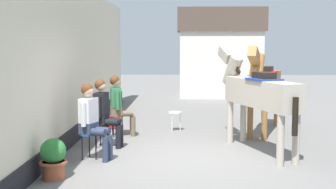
% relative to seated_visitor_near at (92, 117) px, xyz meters
% --- Properties ---
extents(ground_plane, '(40.00, 40.00, 0.00)m').
position_rel_seated_visitor_near_xyz_m(ground_plane, '(1.74, 3.10, -0.78)').
color(ground_plane, slate).
extents(pub_facade_wall, '(0.34, 14.00, 3.40)m').
position_rel_seated_visitor_near_xyz_m(pub_facade_wall, '(-0.81, 1.60, 0.76)').
color(pub_facade_wall, beige).
rests_on(pub_facade_wall, ground_plane).
extents(distant_cottage, '(3.40, 2.60, 3.50)m').
position_rel_seated_visitor_near_xyz_m(distant_cottage, '(3.14, 10.30, 1.02)').
color(distant_cottage, silver).
rests_on(distant_cottage, ground_plane).
extents(seated_visitor_near, '(0.61, 0.49, 1.39)m').
position_rel_seated_visitor_near_xyz_m(seated_visitor_near, '(0.00, 0.00, 0.00)').
color(seated_visitor_near, '#194C99').
rests_on(seated_visitor_near, ground_plane).
extents(seated_visitor_middle, '(0.61, 0.48, 1.39)m').
position_rel_seated_visitor_near_xyz_m(seated_visitor_middle, '(0.06, 0.98, 0.00)').
color(seated_visitor_middle, black).
rests_on(seated_visitor_middle, ground_plane).
extents(seated_visitor_far, '(0.61, 0.48, 1.39)m').
position_rel_seated_visitor_near_xyz_m(seated_visitor_far, '(0.19, 2.07, 0.00)').
color(seated_visitor_far, red).
rests_on(seated_visitor_far, ground_plane).
extents(saddled_horse_near, '(1.29, 2.86, 2.06)m').
position_rel_seated_visitor_near_xyz_m(saddled_horse_near, '(3.09, 0.73, 0.38)').
color(saddled_horse_near, '#B2A899').
rests_on(saddled_horse_near, ground_plane).
extents(saddled_horse_far, '(1.26, 2.87, 2.06)m').
position_rel_seated_visitor_near_xyz_m(saddled_horse_far, '(3.56, 2.61, 0.38)').
color(saddled_horse_far, '#9E6B38').
rests_on(saddled_horse_far, ground_plane).
extents(flower_planter_near, '(0.43, 0.43, 0.64)m').
position_rel_seated_visitor_near_xyz_m(flower_planter_near, '(-0.37, -1.19, -0.44)').
color(flower_planter_near, '#A85638').
rests_on(flower_planter_near, ground_plane).
extents(spare_stool_white, '(0.32, 0.32, 0.46)m').
position_rel_seated_visitor_near_xyz_m(spare_stool_white, '(1.46, 2.78, -0.38)').
color(spare_stool_white, white).
rests_on(spare_stool_white, ground_plane).
extents(satchel_bag, '(0.29, 0.16, 0.20)m').
position_rel_seated_visitor_near_xyz_m(satchel_bag, '(-0.11, 2.95, -0.68)').
color(satchel_bag, maroon).
rests_on(satchel_bag, ground_plane).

